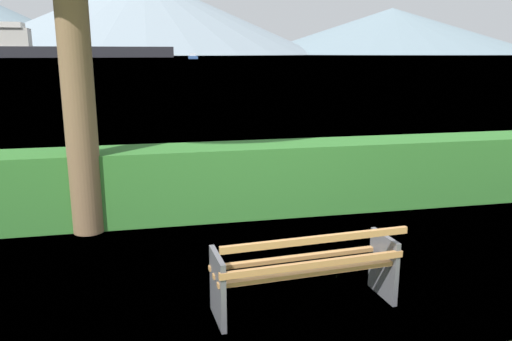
% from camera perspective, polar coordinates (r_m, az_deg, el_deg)
% --- Properties ---
extents(ground_plane, '(1400.00, 1400.00, 0.00)m').
position_cam_1_polar(ground_plane, '(5.27, 5.40, -15.12)').
color(ground_plane, olive).
extents(water_surface, '(620.00, 620.00, 0.00)m').
position_cam_1_polar(water_surface, '(313.44, -12.22, 12.55)').
color(water_surface, '#7A99A8').
rests_on(water_surface, ground_plane).
extents(park_bench, '(1.88, 0.71, 0.87)m').
position_cam_1_polar(park_bench, '(5.03, 5.77, -11.12)').
color(park_bench, '#A0703F').
rests_on(park_bench, ground_plane).
extents(hedge_row, '(12.42, 0.86, 1.10)m').
position_cam_1_polar(hedge_row, '(7.91, -1.29, -1.01)').
color(hedge_row, '#2D6B28').
rests_on(hedge_row, ground_plane).
extents(cargo_ship_large, '(91.11, 18.51, 15.91)m').
position_cam_1_polar(cargo_ship_large, '(263.59, -21.19, 12.86)').
color(cargo_ship_large, '#232328').
rests_on(cargo_ship_large, water_surface).
extents(fishing_boat_near, '(3.60, 9.01, 2.02)m').
position_cam_1_polar(fishing_boat_near, '(198.45, -7.19, 12.69)').
color(fishing_boat_near, '#335693').
rests_on(fishing_boat_near, water_surface).
extents(distant_hills, '(773.54, 377.34, 81.41)m').
position_cam_1_polar(distant_hills, '(576.23, -11.33, 16.36)').
color(distant_hills, slate).
rests_on(distant_hills, ground_plane).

